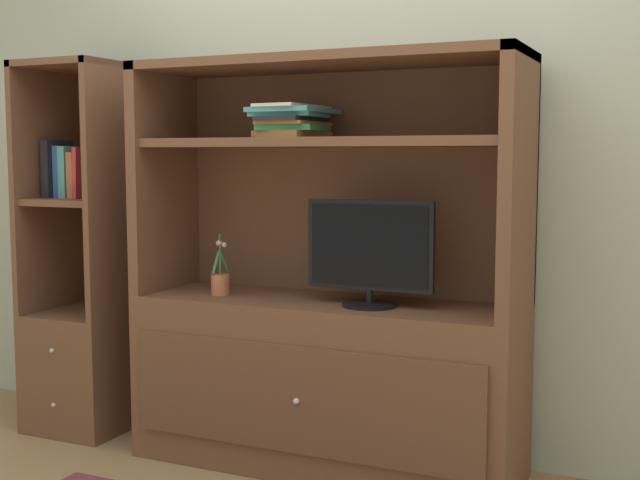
# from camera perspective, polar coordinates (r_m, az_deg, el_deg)

# --- Properties ---
(painted_rear_wall) EXTENTS (6.00, 0.10, 2.80)m
(painted_rear_wall) POSITION_cam_1_polar(r_m,az_deg,el_deg) (3.65, 2.64, 7.76)
(painted_rear_wall) COLOR #ADB29E
(painted_rear_wall) RESTS_ON ground_plane
(media_console) EXTENTS (1.58, 0.52, 1.66)m
(media_console) POSITION_cam_1_polar(r_m,az_deg,el_deg) (3.42, 0.39, -6.82)
(media_console) COLOR brown
(media_console) RESTS_ON ground_plane
(tv_monitor) EXTENTS (0.51, 0.21, 0.41)m
(tv_monitor) POSITION_cam_1_polar(r_m,az_deg,el_deg) (3.22, 3.41, -0.79)
(tv_monitor) COLOR black
(tv_monitor) RESTS_ON media_console
(potted_plant) EXTENTS (0.08, 0.10, 0.26)m
(potted_plant) POSITION_cam_1_polar(r_m,az_deg,el_deg) (3.53, -6.82, -2.83)
(potted_plant) COLOR #B26642
(potted_plant) RESTS_ON media_console
(magazine_stack) EXTENTS (0.29, 0.35, 0.13)m
(magazine_stack) POSITION_cam_1_polar(r_m,az_deg,el_deg) (3.39, -1.88, 8.15)
(magazine_stack) COLOR #A56638
(magazine_stack) RESTS_ON media_console
(bookshelf_tall) EXTENTS (0.44, 0.47, 1.69)m
(bookshelf_tall) POSITION_cam_1_polar(r_m,az_deg,el_deg) (4.06, -15.60, -4.59)
(bookshelf_tall) COLOR brown
(bookshelf_tall) RESTS_ON ground_plane
(upright_book_row) EXTENTS (0.20, 0.18, 0.27)m
(upright_book_row) POSITION_cam_1_polar(r_m,az_deg,el_deg) (4.04, -16.71, 4.49)
(upright_book_row) COLOR black
(upright_book_row) RESTS_ON bookshelf_tall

